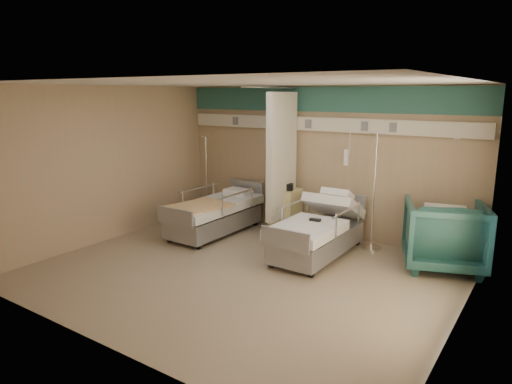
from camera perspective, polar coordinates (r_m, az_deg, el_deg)
ground at (r=7.03m, az=-1.68°, el=-10.01°), size 6.00×5.00×0.00m
room_walls at (r=6.78m, az=-0.73°, el=5.48°), size 6.04×5.04×2.82m
bed_right at (r=7.68m, az=7.69°, el=-5.65°), size 1.00×2.16×0.63m
bed_left at (r=8.83m, az=-5.19°, el=-3.21°), size 1.00×2.16×0.63m
bedside_cabinet at (r=8.94m, az=3.70°, el=-2.27°), size 0.50×0.48×0.85m
visitor_armchair at (r=7.60m, az=22.44°, el=-4.97°), size 1.47×1.49×1.07m
waffle_blanket at (r=7.48m, az=22.67°, el=-0.76°), size 0.72×0.66×0.07m
iv_stand_right at (r=8.17m, az=14.32°, el=-4.10°), size 0.36×0.36×2.03m
iv_stand_left at (r=9.84m, az=-6.13°, el=-1.31°), size 0.32×0.32×1.79m
call_remote at (r=7.47m, az=7.40°, el=-3.47°), size 0.19×0.10×0.04m
tan_blanket at (r=8.39m, az=-7.06°, el=-1.74°), size 0.99×1.17×0.04m
toiletry_bag at (r=8.71m, az=3.85°, el=0.65°), size 0.28×0.23×0.13m
white_cup at (r=8.94m, az=2.96°, el=0.99°), size 0.12×0.12×0.14m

